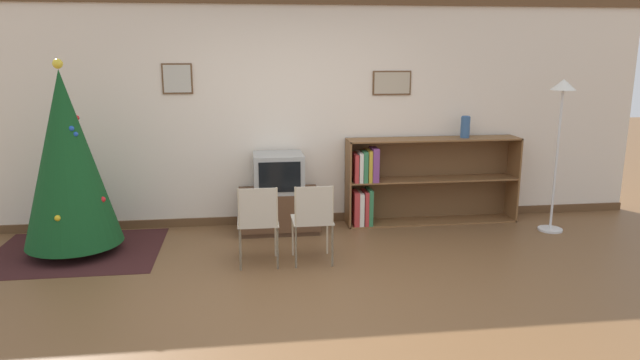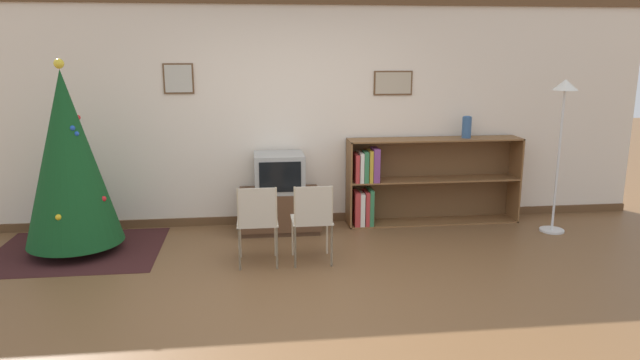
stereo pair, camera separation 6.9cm
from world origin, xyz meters
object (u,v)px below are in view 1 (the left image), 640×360
at_px(folding_chair_left, 258,220).
at_px(folding_chair_right, 313,218).
at_px(bookshelf, 406,182).
at_px(vase, 465,127).
at_px(christmas_tree, 67,159).
at_px(standing_lamp, 561,116).
at_px(tv_console, 279,211).
at_px(television, 278,172).

height_order(folding_chair_left, folding_chair_right, same).
height_order(bookshelf, vase, vase).
xyz_separation_m(christmas_tree, vase, (4.46, 0.58, 0.18)).
relative_size(folding_chair_right, bookshelf, 0.39).
xyz_separation_m(folding_chair_left, standing_lamp, (3.46, 0.70, 0.89)).
bearing_deg(tv_console, folding_chair_right, -76.55).
bearing_deg(tv_console, bookshelf, 4.59).
relative_size(folding_chair_left, bookshelf, 0.39).
bearing_deg(folding_chair_right, television, 103.48).
distance_m(folding_chair_right, standing_lamp, 3.13).
distance_m(vase, standing_lamp, 1.07).
bearing_deg(folding_chair_right, christmas_tree, 165.08).
bearing_deg(television, folding_chair_left, -103.48).
bearing_deg(bookshelf, standing_lamp, -18.82).
xyz_separation_m(television, vase, (2.28, 0.11, 0.48)).
height_order(tv_console, television, television).
bearing_deg(christmas_tree, tv_console, 12.29).
bearing_deg(bookshelf, folding_chair_right, -136.13).
bearing_deg(vase, tv_console, -177.35).
xyz_separation_m(christmas_tree, folding_chair_left, (1.91, -0.65, -0.53)).
xyz_separation_m(tv_console, folding_chair_left, (-0.27, -1.13, 0.23)).
bearing_deg(christmas_tree, folding_chair_left, -18.87).
distance_m(folding_chair_left, folding_chair_right, 0.54).
xyz_separation_m(christmas_tree, folding_chair_right, (2.45, -0.65, -0.53)).
height_order(folding_chair_left, vase, vase).
distance_m(television, bookshelf, 1.59).
bearing_deg(standing_lamp, bookshelf, 161.18).
height_order(television, vase, vase).
relative_size(tv_console, folding_chair_left, 1.14).
height_order(television, folding_chair_left, television).
bearing_deg(folding_chair_right, folding_chair_left, 180.00).
bearing_deg(folding_chair_left, television, 76.52).
height_order(tv_console, bookshelf, bookshelf).
bearing_deg(bookshelf, tv_console, -175.41).
relative_size(christmas_tree, tv_console, 2.14).
distance_m(tv_console, vase, 2.47).
height_order(television, folding_chair_right, television).
bearing_deg(christmas_tree, television, 12.22).
xyz_separation_m(christmas_tree, television, (2.18, 0.47, -0.30)).
xyz_separation_m(television, bookshelf, (1.57, 0.13, -0.19)).
distance_m(christmas_tree, television, 2.25).
height_order(folding_chair_right, bookshelf, bookshelf).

